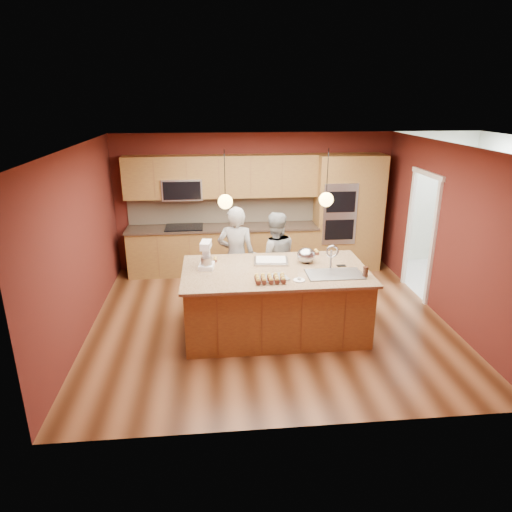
{
  "coord_description": "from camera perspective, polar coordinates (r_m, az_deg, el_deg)",
  "views": [
    {
      "loc": [
        -0.84,
        -6.44,
        3.36
      ],
      "look_at": [
        -0.22,
        -0.1,
        1.11
      ],
      "focal_mm": 32.0,
      "sensor_mm": 36.0,
      "label": 1
    }
  ],
  "objects": [
    {
      "name": "sheet_cake",
      "position": [
        6.88,
        1.87,
        -0.6
      ],
      "size": [
        0.55,
        0.43,
        0.05
      ],
      "rotation": [
        0.0,
        0.0,
        -0.1
      ],
      "color": "#BBBCC1",
      "rests_on": "island"
    },
    {
      "name": "cupcakes_left",
      "position": [
        6.94,
        -5.69,
        -0.43
      ],
      "size": [
        0.21,
        0.14,
        0.06
      ],
      "primitive_type": null,
      "color": "gold",
      "rests_on": "island"
    },
    {
      "name": "floor",
      "position": [
        7.32,
        1.66,
        -7.94
      ],
      "size": [
        5.5,
        5.5,
        0.0
      ],
      "primitive_type": "plane",
      "color": "#422210",
      "rests_on": "ground"
    },
    {
      "name": "washer",
      "position": [
        9.36,
        27.53,
        -0.86
      ],
      "size": [
        0.68,
        0.7,
        0.94
      ],
      "primitive_type": "cube",
      "rotation": [
        0.0,
        0.0,
        0.18
      ],
      "color": "white",
      "rests_on": "floor"
    },
    {
      "name": "wall_right",
      "position": [
        7.65,
        22.69,
        2.63
      ],
      "size": [
        0.0,
        5.0,
        5.0
      ],
      "primitive_type": "plane",
      "rotation": [
        1.57,
        0.0,
        -1.57
      ],
      "color": "#531C16",
      "rests_on": "ground"
    },
    {
      "name": "cabinet_run",
      "position": [
        9.01,
        -4.38,
        4.06
      ],
      "size": [
        3.74,
        0.64,
        2.3
      ],
      "color": "brown",
      "rests_on": "floor"
    },
    {
      "name": "doorway_trim",
      "position": [
        8.4,
        19.84,
        2.27
      ],
      "size": [
        0.08,
        1.11,
        2.2
      ],
      "primitive_type": null,
      "color": "white",
      "rests_on": "wall_right"
    },
    {
      "name": "laundry_room",
      "position": [
        9.35,
        28.57,
        8.4
      ],
      "size": [
        2.6,
        2.7,
        2.7
      ],
      "color": "beige",
      "rests_on": "ground"
    },
    {
      "name": "tumbler",
      "position": [
        6.49,
        13.52,
        -1.92
      ],
      "size": [
        0.07,
        0.07,
        0.15
      ],
      "primitive_type": "cylinder",
      "color": "#341C12",
      "rests_on": "island"
    },
    {
      "name": "mixing_bowl",
      "position": [
        6.88,
        6.29,
        0.07
      ],
      "size": [
        0.28,
        0.28,
        0.23
      ],
      "primitive_type": "ellipsoid",
      "color": "#A9ABB1",
      "rests_on": "island"
    },
    {
      "name": "pendant_left",
      "position": [
        6.24,
        -3.86,
        6.83
      ],
      "size": [
        0.2,
        0.2,
        0.8
      ],
      "color": "black",
      "rests_on": "ceiling"
    },
    {
      "name": "person_right",
      "position": [
        7.61,
        2.31,
        -0.33
      ],
      "size": [
        0.79,
        0.63,
        1.59
      ],
      "primitive_type": "imported",
      "rotation": [
        0.0,
        0.0,
        3.18
      ],
      "color": "slate",
      "rests_on": "floor"
    },
    {
      "name": "person_left",
      "position": [
        7.53,
        -2.48,
        -0.09
      ],
      "size": [
        0.68,
        0.51,
        1.7
      ],
      "primitive_type": "imported",
      "rotation": [
        0.0,
        0.0,
        2.97
      ],
      "color": "black",
      "rests_on": "floor"
    },
    {
      "name": "cupcakes_right",
      "position": [
        7.27,
        6.93,
        0.5
      ],
      "size": [
        0.24,
        0.16,
        0.07
      ],
      "primitive_type": null,
      "color": "gold",
      "rests_on": "island"
    },
    {
      "name": "oven_column",
      "position": [
        9.31,
        11.4,
        5.3
      ],
      "size": [
        1.3,
        0.62,
        2.3
      ],
      "color": "brown",
      "rests_on": "floor"
    },
    {
      "name": "phone",
      "position": [
        6.84,
        10.62,
        -1.19
      ],
      "size": [
        0.13,
        0.07,
        0.01
      ],
      "primitive_type": "cube",
      "rotation": [
        0.0,
        0.0,
        0.01
      ],
      "color": "black",
      "rests_on": "island"
    },
    {
      "name": "plate",
      "position": [
        6.22,
        5.42,
        -3.03
      ],
      "size": [
        0.16,
        0.16,
        0.01
      ],
      "primitive_type": "cylinder",
      "color": "white",
      "rests_on": "island"
    },
    {
      "name": "wall_left",
      "position": [
        7.01,
        -21.13,
        1.42
      ],
      "size": [
        0.0,
        5.0,
        5.0
      ],
      "primitive_type": "plane",
      "rotation": [
        1.57,
        0.0,
        1.57
      ],
      "color": "#531C16",
      "rests_on": "ground"
    },
    {
      "name": "cupcakes_rack",
      "position": [
        6.14,
        1.77,
        -2.79
      ],
      "size": [
        0.43,
        0.26,
        0.08
      ],
      "primitive_type": null,
      "color": "gold",
      "rests_on": "island"
    },
    {
      "name": "ceiling",
      "position": [
        6.53,
        1.89,
        13.6
      ],
      "size": [
        5.5,
        5.5,
        0.0
      ],
      "primitive_type": "plane",
      "rotation": [
        3.14,
        0.0,
        0.0
      ],
      "color": "white",
      "rests_on": "ground"
    },
    {
      "name": "wall_front",
      "position": [
        4.51,
        5.82,
        -7.2
      ],
      "size": [
        5.5,
        0.0,
        5.5
      ],
      "primitive_type": "plane",
      "rotation": [
        -1.57,
        0.0,
        0.0
      ],
      "color": "#531C16",
      "rests_on": "ground"
    },
    {
      "name": "island",
      "position": [
        6.78,
        2.5,
        -5.51
      ],
      "size": [
        2.68,
        1.5,
        1.37
      ],
      "color": "brown",
      "rests_on": "floor"
    },
    {
      "name": "cooling_rack",
      "position": [
        6.27,
        2.13,
        -2.75
      ],
      "size": [
        0.45,
        0.37,
        0.02
      ],
      "primitive_type": "cube",
      "rotation": [
        0.0,
        0.0,
        0.26
      ],
      "color": "#B0B4B8",
      "rests_on": "island"
    },
    {
      "name": "stand_mixer",
      "position": [
        6.65,
        -6.24,
        -0.06
      ],
      "size": [
        0.25,
        0.32,
        0.4
      ],
      "rotation": [
        0.0,
        0.0,
        -0.14
      ],
      "color": "white",
      "rests_on": "island"
    },
    {
      "name": "dryer",
      "position": [
        9.79,
        25.67,
        0.66
      ],
      "size": [
        0.79,
        0.8,
        1.07
      ],
      "primitive_type": "cube",
      "rotation": [
        0.0,
        0.0,
        -0.2
      ],
      "color": "white",
      "rests_on": "floor"
    },
    {
      "name": "wall_back",
      "position": [
        9.2,
        -0.21,
        6.8
      ],
      "size": [
        5.5,
        0.0,
        5.5
      ],
      "primitive_type": "plane",
      "rotation": [
        1.57,
        0.0,
        0.0
      ],
      "color": "#531C16",
      "rests_on": "ground"
    },
    {
      "name": "pendant_right",
      "position": [
        6.44,
        8.77,
        7.03
      ],
      "size": [
        0.2,
        0.2,
        0.8
      ],
      "color": "black",
      "rests_on": "ceiling"
    }
  ]
}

